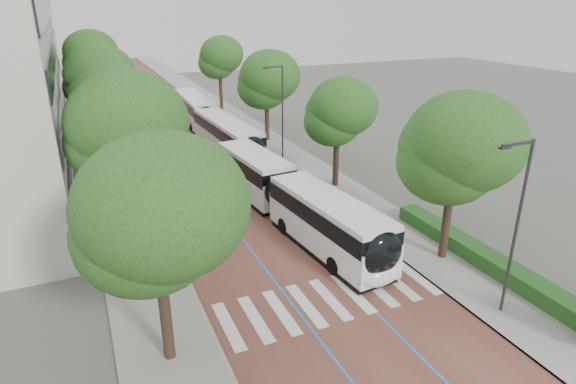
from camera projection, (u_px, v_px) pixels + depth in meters
name	position (u px, v px, depth m)	size (l,w,h in m)	color
ground	(337.00, 312.00, 21.82)	(160.00, 160.00, 0.00)	#51544C
road	(168.00, 122.00, 55.78)	(11.00, 140.00, 0.02)	brown
sidewalk_left	(99.00, 128.00, 52.94)	(4.00, 140.00, 0.12)	gray
sidewalk_right	(230.00, 116.00, 58.58)	(4.00, 140.00, 0.12)	gray
kerb_left	(117.00, 126.00, 53.66)	(0.20, 140.00, 0.14)	gray
kerb_right	(215.00, 117.00, 57.86)	(0.20, 140.00, 0.14)	gray
zebra_crossing	(330.00, 299.00, 22.73)	(10.55, 3.60, 0.01)	silver
lane_line_left	(154.00, 123.00, 55.17)	(0.12, 126.00, 0.01)	blue
lane_line_right	(181.00, 121.00, 56.37)	(0.12, 126.00, 0.01)	blue
hedge	(490.00, 261.00, 25.04)	(1.20, 14.00, 0.80)	#1D4919
streetlight_near	(516.00, 216.00, 19.97)	(1.82, 0.20, 8.00)	#333335
streetlight_far	(281.00, 105.00, 41.19)	(1.82, 0.20, 8.00)	#333335
lamp_post_left	(160.00, 189.00, 24.79)	(0.14, 0.14, 8.00)	#333335
trees_left	(103.00, 94.00, 35.59)	(6.10, 60.64, 9.85)	black
trees_right	(297.00, 93.00, 40.41)	(6.02, 47.71, 8.61)	black
lead_bus	(294.00, 201.00, 29.69)	(4.19, 18.55, 3.20)	black
bus_queued_0	(229.00, 139.00, 43.08)	(3.15, 12.51, 3.20)	white
bus_queued_1	(196.00, 111.00, 54.00)	(2.85, 12.46, 3.20)	white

